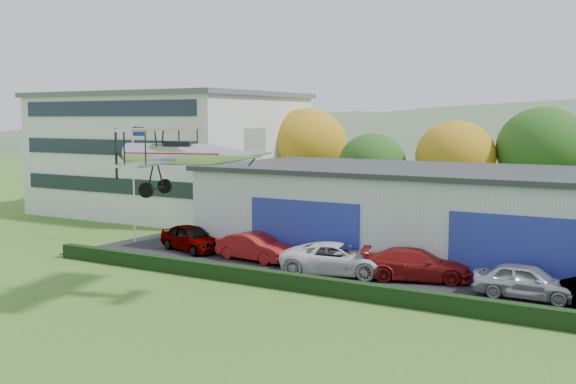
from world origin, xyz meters
The scene contains 12 objects.
apron centered at (3.00, 21.00, 0.03)m, with size 48.00×9.00×0.05m, color black.
hedge centered at (3.00, 16.20, 0.40)m, with size 46.00×0.60×0.80m, color black.
hangar centered at (5.00, 27.98, 2.66)m, with size 40.60×12.60×5.30m.
office_block centered at (-28.00, 35.00, 5.21)m, with size 20.60×15.60×10.40m.
flagpole centered at (-19.88, 22.00, 4.78)m, with size 1.05×0.10×8.00m.
tree_belt centered at (0.85, 40.62, 5.61)m, with size 75.70×13.22×10.12m.
car_0 centered at (-14.69, 21.36, 0.87)m, with size 1.93×4.80×1.64m, color gray.
car_1 centered at (-9.67, 20.92, 0.84)m, with size 1.66×4.77×1.57m, color maroon.
car_2 centered at (-3.90, 20.15, 0.88)m, with size 2.75×5.96×1.66m, color silver.
car_3 centered at (0.13, 21.06, 0.85)m, with size 2.25×5.53×1.61m, color maroon.
car_4 centered at (5.78, 20.15, 0.86)m, with size 1.91×4.74×1.61m, color silver.
biplane centered at (-7.56, 11.95, 6.75)m, with size 7.23×8.19×3.06m.
Camera 1 is at (12.63, -12.32, 8.25)m, focal length 43.79 mm.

